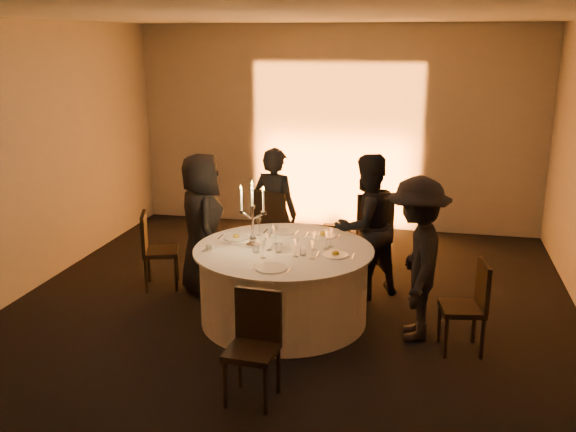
% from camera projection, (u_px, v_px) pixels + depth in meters
% --- Properties ---
extents(floor, '(7.00, 7.00, 0.00)m').
position_uv_depth(floor, '(284.00, 319.00, 6.59)').
color(floor, black).
rests_on(floor, ground).
extents(ceiling, '(7.00, 7.00, 0.00)m').
position_uv_depth(ceiling, '(283.00, 14.00, 5.78)').
color(ceiling, white).
rests_on(ceiling, wall_back).
extents(wall_back, '(7.00, 0.00, 7.00)m').
position_uv_depth(wall_back, '(337.00, 128.00, 9.48)').
color(wall_back, '#A7A29B').
rests_on(wall_back, floor).
extents(wall_front, '(7.00, 0.00, 7.00)m').
position_uv_depth(wall_front, '(110.00, 335.00, 2.90)').
color(wall_front, '#A7A29B').
rests_on(wall_front, floor).
extents(wall_left, '(0.00, 7.00, 7.00)m').
position_uv_depth(wall_left, '(9.00, 164.00, 6.82)').
color(wall_left, '#A7A29B').
rests_on(wall_left, floor).
extents(uplighter_fixture, '(0.25, 0.12, 0.10)m').
position_uv_depth(uplighter_fixture, '(332.00, 228.00, 9.58)').
color(uplighter_fixture, black).
rests_on(uplighter_fixture, floor).
extents(banquet_table, '(1.80, 1.80, 0.77)m').
position_uv_depth(banquet_table, '(284.00, 284.00, 6.49)').
color(banquet_table, black).
rests_on(banquet_table, floor).
extents(chair_left, '(0.50, 0.50, 0.89)m').
position_uv_depth(chair_left, '(154.00, 246.00, 7.32)').
color(chair_left, black).
rests_on(chair_left, floor).
extents(chair_back_left, '(0.58, 0.58, 1.06)m').
position_uv_depth(chair_back_left, '(273.00, 227.00, 7.70)').
color(chair_back_left, black).
rests_on(chair_back_left, floor).
extents(chair_back_right, '(0.60, 0.60, 1.04)m').
position_uv_depth(chair_back_right, '(372.00, 228.00, 7.70)').
color(chair_back_right, black).
rests_on(chair_back_right, floor).
extents(chair_right, '(0.44, 0.44, 0.86)m').
position_uv_depth(chair_right, '(470.00, 302.00, 5.81)').
color(chair_right, black).
rests_on(chair_right, floor).
extents(chair_front, '(0.41, 0.41, 0.88)m').
position_uv_depth(chair_front, '(255.00, 339.00, 5.06)').
color(chair_front, black).
rests_on(chair_front, floor).
extents(guest_left, '(0.81, 0.92, 1.59)m').
position_uv_depth(guest_left, '(202.00, 224.00, 7.14)').
color(guest_left, black).
rests_on(guest_left, floor).
extents(guest_back_left, '(0.66, 0.53, 1.57)m').
position_uv_depth(guest_back_left, '(275.00, 212.00, 7.64)').
color(guest_back_left, black).
rests_on(guest_back_left, floor).
extents(guest_back_right, '(0.99, 0.97, 1.61)m').
position_uv_depth(guest_back_right, '(366.00, 226.00, 7.01)').
color(guest_back_right, black).
rests_on(guest_back_right, floor).
extents(guest_right, '(0.65, 1.06, 1.58)m').
position_uv_depth(guest_right, '(416.00, 259.00, 6.02)').
color(guest_right, black).
rests_on(guest_right, floor).
extents(plate_left, '(0.36, 0.26, 0.08)m').
position_uv_depth(plate_left, '(236.00, 237.00, 6.69)').
color(plate_left, white).
rests_on(plate_left, banquet_table).
extents(plate_back_left, '(0.36, 0.28, 0.01)m').
position_uv_depth(plate_back_left, '(281.00, 232.00, 6.89)').
color(plate_back_left, white).
rests_on(plate_back_left, banquet_table).
extents(plate_back_right, '(0.36, 0.28, 0.08)m').
position_uv_depth(plate_back_right, '(323.00, 234.00, 6.77)').
color(plate_back_right, white).
rests_on(plate_back_right, banquet_table).
extents(plate_right, '(0.36, 0.26, 0.08)m').
position_uv_depth(plate_right, '(335.00, 254.00, 6.16)').
color(plate_right, white).
rests_on(plate_right, banquet_table).
extents(plate_front, '(0.36, 0.29, 0.01)m').
position_uv_depth(plate_front, '(271.00, 268.00, 5.81)').
color(plate_front, white).
rests_on(plate_front, banquet_table).
extents(coffee_cup, '(0.11, 0.11, 0.07)m').
position_uv_depth(coffee_cup, '(210.00, 248.00, 6.31)').
color(coffee_cup, white).
rests_on(coffee_cup, banquet_table).
extents(candelabra, '(0.29, 0.14, 0.68)m').
position_uv_depth(candelabra, '(253.00, 223.00, 6.39)').
color(candelabra, silver).
rests_on(candelabra, banquet_table).
extents(wine_glass_a, '(0.07, 0.07, 0.19)m').
position_uv_depth(wine_glass_a, '(331.00, 234.00, 6.39)').
color(wine_glass_a, white).
rests_on(wine_glass_a, banquet_table).
extents(wine_glass_b, '(0.07, 0.07, 0.19)m').
position_uv_depth(wine_glass_b, '(312.00, 245.00, 6.03)').
color(wine_glass_b, white).
rests_on(wine_glass_b, banquet_table).
extents(wine_glass_c, '(0.07, 0.07, 0.19)m').
position_uv_depth(wine_glass_c, '(314.00, 237.00, 6.30)').
color(wine_glass_c, white).
rests_on(wine_glass_c, banquet_table).
extents(wine_glass_d, '(0.07, 0.07, 0.19)m').
position_uv_depth(wine_glass_d, '(275.00, 231.00, 6.48)').
color(wine_glass_d, white).
rests_on(wine_glass_d, banquet_table).
extents(wine_glass_e, '(0.07, 0.07, 0.19)m').
position_uv_depth(wine_glass_e, '(259.00, 223.00, 6.76)').
color(wine_glass_e, white).
rests_on(wine_glass_e, banquet_table).
extents(wine_glass_f, '(0.07, 0.07, 0.19)m').
position_uv_depth(wine_glass_f, '(263.00, 244.00, 6.06)').
color(wine_glass_f, white).
rests_on(wine_glass_f, banquet_table).
extents(wine_glass_g, '(0.07, 0.07, 0.19)m').
position_uv_depth(wine_glass_g, '(296.00, 243.00, 6.10)').
color(wine_glass_g, white).
rests_on(wine_glass_g, banquet_table).
extents(wine_glass_h, '(0.07, 0.07, 0.19)m').
position_uv_depth(wine_glass_h, '(269.00, 237.00, 6.29)').
color(wine_glass_h, white).
rests_on(wine_glass_h, banquet_table).
extents(wine_glass_i, '(0.07, 0.07, 0.19)m').
position_uv_depth(wine_glass_i, '(326.00, 236.00, 6.33)').
color(wine_glass_i, white).
rests_on(wine_glass_i, banquet_table).
extents(tumbler_a, '(0.07, 0.07, 0.09)m').
position_uv_depth(tumbler_a, '(303.00, 251.00, 6.16)').
color(tumbler_a, white).
rests_on(tumbler_a, banquet_table).
extents(tumbler_b, '(0.07, 0.07, 0.09)m').
position_uv_depth(tumbler_b, '(256.00, 248.00, 6.26)').
color(tumbler_b, white).
rests_on(tumbler_b, banquet_table).
extents(tumbler_c, '(0.07, 0.07, 0.09)m').
position_uv_depth(tumbler_c, '(279.00, 248.00, 6.26)').
color(tumbler_c, white).
rests_on(tumbler_c, banquet_table).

